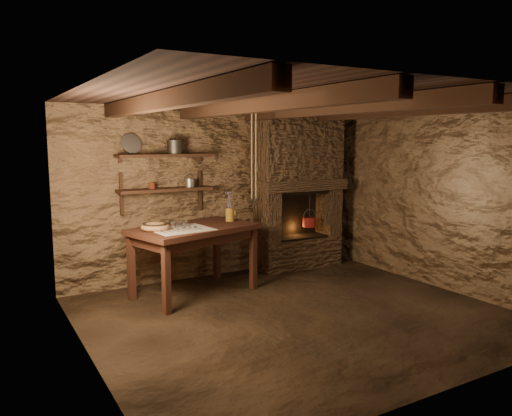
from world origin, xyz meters
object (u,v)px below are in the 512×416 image
stoneware_jug (230,208)px  red_pot (309,221)px  work_table (194,258)px  wooden_bowl (155,227)px  iron_stockpot (175,148)px

stoneware_jug → red_pot: 1.60m
work_table → wooden_bowl: size_ratio=5.00×
work_table → stoneware_jug: (0.58, 0.14, 0.58)m
work_table → iron_stockpot: bearing=75.9°
work_table → stoneware_jug: size_ratio=4.26×
iron_stockpot → red_pot: (2.13, -0.12, -1.14)m
wooden_bowl → iron_stockpot: 1.21m
wooden_bowl → iron_stockpot: size_ratio=1.61×
iron_stockpot → work_table: bearing=-88.6°
stoneware_jug → iron_stockpot: (-0.60, 0.42, 0.80)m
red_pot → iron_stockpot: bearing=176.8°
wooden_bowl → red_pot: (2.62, 0.47, -0.21)m
wooden_bowl → iron_stockpot: (0.50, 0.59, 0.93)m
wooden_bowl → iron_stockpot: iron_stockpot is taller
stoneware_jug → wooden_bowl: 1.11m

